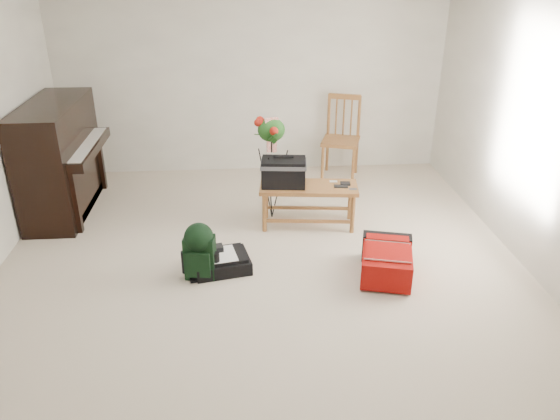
{
  "coord_description": "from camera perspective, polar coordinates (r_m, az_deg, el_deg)",
  "views": [
    {
      "loc": [
        -0.16,
        -4.33,
        2.73
      ],
      "look_at": [
        0.19,
        0.35,
        0.49
      ],
      "focal_mm": 35.0,
      "sensor_mm": 36.0,
      "label": 1
    }
  ],
  "objects": [
    {
      "name": "floor",
      "position": [
        5.12,
        -1.83,
        -6.72
      ],
      "size": [
        5.0,
        5.5,
        0.01
      ],
      "primitive_type": "cube",
      "color": "beige",
      "rests_on": "ground"
    },
    {
      "name": "black_duffel",
      "position": [
        5.2,
        -6.17,
        -5.34
      ],
      "size": [
        0.59,
        0.51,
        0.22
      ],
      "rotation": [
        0.0,
        0.0,
        0.2
      ],
      "color": "black",
      "rests_on": "floor"
    },
    {
      "name": "dining_chair",
      "position": [
        7.19,
        6.32,
        7.43
      ],
      "size": [
        0.58,
        0.58,
        1.06
      ],
      "rotation": [
        0.0,
        0.0,
        -0.31
      ],
      "color": "#9C5E33",
      "rests_on": "floor"
    },
    {
      "name": "piano",
      "position": [
        6.62,
        -21.93,
        4.84
      ],
      "size": [
        0.71,
        1.5,
        1.25
      ],
      "color": "black",
      "rests_on": "floor"
    },
    {
      "name": "flower_stand",
      "position": [
        5.95,
        -0.88,
        4.29
      ],
      "size": [
        0.46,
        0.46,
        1.19
      ],
      "rotation": [
        0.0,
        0.0,
        0.28
      ],
      "color": "black",
      "rests_on": "floor"
    },
    {
      "name": "wall_right",
      "position": [
        5.29,
        26.31,
        6.61
      ],
      "size": [
        0.04,
        5.5,
        2.5
      ],
      "primitive_type": "cube",
      "color": "silver",
      "rests_on": "floor"
    },
    {
      "name": "bench",
      "position": [
        5.77,
        1.21,
        3.43
      ],
      "size": [
        1.08,
        0.52,
        0.8
      ],
      "rotation": [
        0.0,
        0.0,
        -0.11
      ],
      "color": "#9C5E33",
      "rests_on": "floor"
    },
    {
      "name": "wall_back",
      "position": [
        7.23,
        -3.0,
        13.67
      ],
      "size": [
        5.0,
        0.04,
        2.5
      ],
      "primitive_type": "cube",
      "color": "silver",
      "rests_on": "floor"
    },
    {
      "name": "green_backpack",
      "position": [
        4.98,
        -8.41,
        -3.99
      ],
      "size": [
        0.3,
        0.27,
        0.54
      ],
      "rotation": [
        0.0,
        0.0,
        -0.15
      ],
      "color": "black",
      "rests_on": "floor"
    },
    {
      "name": "red_suitcase",
      "position": [
        5.17,
        10.92,
        -4.96
      ],
      "size": [
        0.59,
        0.76,
        0.28
      ],
      "rotation": [
        0.0,
        0.0,
        -0.25
      ],
      "color": "#9E1106",
      "rests_on": "floor"
    }
  ]
}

